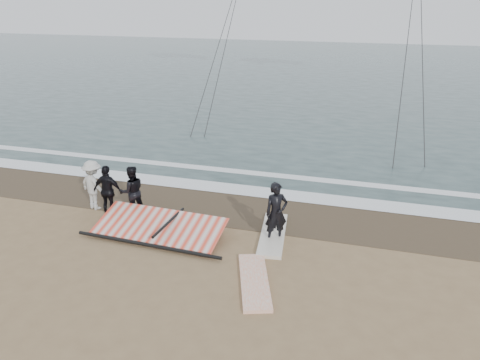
# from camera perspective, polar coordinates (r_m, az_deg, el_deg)

# --- Properties ---
(ground) EXTENTS (120.00, 120.00, 0.00)m
(ground) POSITION_cam_1_polar(r_m,az_deg,el_deg) (11.12, -3.31, -13.42)
(ground) COLOR #8C704C
(ground) RESTS_ON ground
(sea) EXTENTS (120.00, 54.00, 0.02)m
(sea) POSITION_cam_1_polar(r_m,az_deg,el_deg) (42.13, 12.00, 12.67)
(sea) COLOR #233838
(sea) RESTS_ON ground
(wet_sand) EXTENTS (120.00, 2.80, 0.01)m
(wet_sand) POSITION_cam_1_polar(r_m,az_deg,el_deg) (14.85, 2.42, -3.72)
(wet_sand) COLOR #4C3D2B
(wet_sand) RESTS_ON ground
(foam_near) EXTENTS (120.00, 0.90, 0.01)m
(foam_near) POSITION_cam_1_polar(r_m,az_deg,el_deg) (16.09, 3.62, -1.58)
(foam_near) COLOR white
(foam_near) RESTS_ON sea
(foam_far) EXTENTS (120.00, 0.45, 0.01)m
(foam_far) POSITION_cam_1_polar(r_m,az_deg,el_deg) (17.63, 4.84, 0.53)
(foam_far) COLOR white
(foam_far) RESTS_ON sea
(man_main) EXTENTS (0.76, 0.69, 1.73)m
(man_main) POSITION_cam_1_polar(r_m,az_deg,el_deg) (12.75, 4.44, -4.01)
(man_main) COLOR black
(man_main) RESTS_ON ground
(board_white) EXTENTS (1.36, 2.41, 0.09)m
(board_white) POSITION_cam_1_polar(r_m,az_deg,el_deg) (11.37, 1.76, -12.22)
(board_white) COLOR white
(board_white) RESTS_ON ground
(board_cream) EXTENTS (0.98, 2.57, 0.10)m
(board_cream) POSITION_cam_1_polar(r_m,az_deg,el_deg) (13.36, 4.03, -6.64)
(board_cream) COLOR silver
(board_cream) RESTS_ON ground
(trio_cluster) EXTENTS (2.49, 1.05, 1.62)m
(trio_cluster) POSITION_cam_1_polar(r_m,az_deg,el_deg) (14.97, -15.63, -1.00)
(trio_cluster) COLOR black
(trio_cluster) RESTS_ON ground
(sail_rig) EXTENTS (4.30, 1.89, 0.50)m
(sail_rig) POSITION_cam_1_polar(r_m,az_deg,el_deg) (13.65, -9.78, -5.60)
(sail_rig) COLOR black
(sail_rig) RESTS_ON ground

